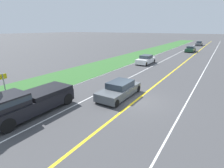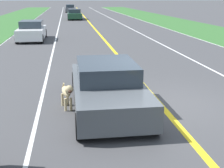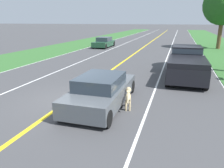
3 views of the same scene
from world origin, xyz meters
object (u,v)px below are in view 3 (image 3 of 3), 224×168
(ego_car, at_px, (102,91))
(roadside_tree_right_far, at_px, (224,5))
(pickup_truck, at_px, (186,62))
(dog, at_px, (128,96))
(oncoming_car, at_px, (104,43))

(ego_car, relative_size, roadside_tree_right_far, 0.61)
(pickup_truck, bearing_deg, roadside_tree_right_far, 75.44)
(roadside_tree_right_far, bearing_deg, pickup_truck, -104.56)
(roadside_tree_right_far, bearing_deg, ego_car, -109.14)
(dog, bearing_deg, oncoming_car, 100.61)
(ego_car, bearing_deg, dog, -0.08)
(ego_car, xyz_separation_m, oncoming_car, (-6.59, 19.42, 0.01))
(dog, xyz_separation_m, roadside_tree_right_far, (6.44, 21.81, 4.66))
(ego_car, bearing_deg, roadside_tree_right_far, 70.86)
(dog, xyz_separation_m, oncoming_car, (-7.73, 19.42, 0.12))
(ego_car, bearing_deg, oncoming_car, 108.75)
(ego_car, bearing_deg, pickup_truck, 59.87)
(ego_car, xyz_separation_m, dog, (1.14, -0.00, -0.11))
(oncoming_car, distance_m, roadside_tree_right_far, 15.07)
(dog, bearing_deg, ego_car, 168.83)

